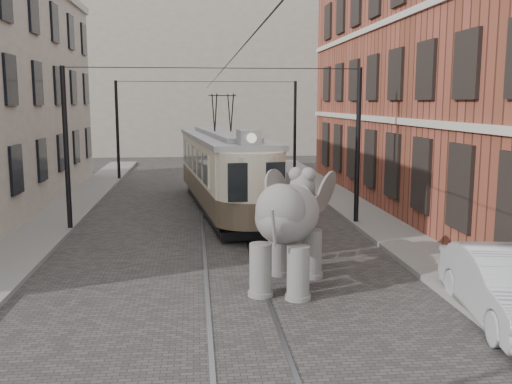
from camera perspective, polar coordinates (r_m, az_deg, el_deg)
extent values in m
plane|color=#413E3C|center=(16.10, -2.38, -8.18)|extent=(120.00, 120.00, 0.00)
cube|color=slate|center=(17.49, 17.79, -6.96)|extent=(2.00, 60.00, 0.15)
cube|color=brown|center=(27.17, 20.49, 11.04)|extent=(8.00, 26.00, 12.00)
cube|color=gray|center=(55.42, -5.13, 11.21)|extent=(28.00, 10.00, 14.00)
imported|color=#A0A0A5|center=(13.73, 23.61, -8.57)|extent=(2.28, 4.91, 1.56)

